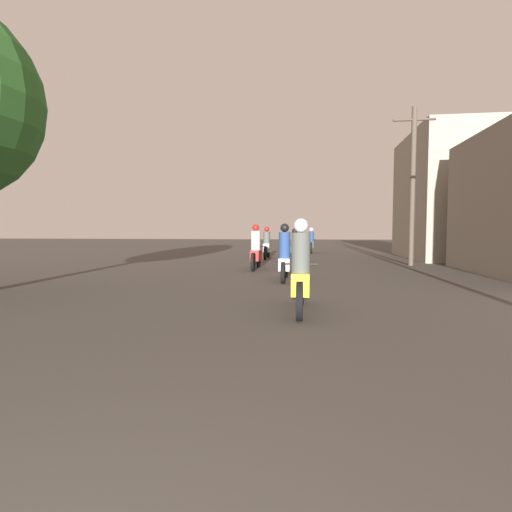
{
  "coord_description": "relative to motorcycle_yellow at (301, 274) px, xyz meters",
  "views": [
    {
      "loc": [
        0.84,
        -0.37,
        1.4
      ],
      "look_at": [
        -1.53,
        17.47,
        0.23
      ],
      "focal_mm": 28.0,
      "sensor_mm": 36.0,
      "label": 1
    }
  ],
  "objects": [
    {
      "name": "motorcycle_silver",
      "position": [
        -1.91,
        12.6,
        -0.01
      ],
      "size": [
        0.6,
        2.15,
        1.56
      ],
      "rotation": [
        0.0,
        0.0,
        -0.08
      ],
      "color": "black",
      "rests_on": "ground_plane"
    },
    {
      "name": "motorcycle_yellow",
      "position": [
        0.0,
        0.0,
        0.0
      ],
      "size": [
        0.6,
        2.01,
        1.6
      ],
      "rotation": [
        0.0,
        0.0,
        -0.11
      ],
      "color": "black",
      "rests_on": "ground_plane"
    },
    {
      "name": "motorcycle_green",
      "position": [
        -0.47,
        10.3,
        -0.05
      ],
      "size": [
        0.6,
        2.0,
        1.47
      ],
      "rotation": [
        0.0,
        0.0,
        0.12
      ],
      "color": "black",
      "rests_on": "ground_plane"
    },
    {
      "name": "motorcycle_black",
      "position": [
        0.27,
        17.8,
        -0.02
      ],
      "size": [
        0.6,
        2.09,
        1.55
      ],
      "rotation": [
        0.0,
        0.0,
        -0.17
      ],
      "color": "black",
      "rests_on": "ground_plane"
    },
    {
      "name": "motorcycle_white",
      "position": [
        -0.53,
        4.29,
        -0.01
      ],
      "size": [
        0.6,
        1.96,
        1.58
      ],
      "rotation": [
        0.0,
        0.0,
        0.13
      ],
      "color": "black",
      "rests_on": "ground_plane"
    },
    {
      "name": "building_right_far",
      "position": [
        7.48,
        14.1,
        2.42
      ],
      "size": [
        4.98,
        6.86,
        6.12
      ],
      "color": "gray",
      "rests_on": "ground_plane"
    },
    {
      "name": "utility_pole_far",
      "position": [
        4.14,
        9.6,
        2.6
      ],
      "size": [
        1.6,
        0.2,
        6.17
      ],
      "color": "#4C4238",
      "rests_on": "ground_plane"
    },
    {
      "name": "motorcycle_red",
      "position": [
        -1.74,
        7.27,
        -0.01
      ],
      "size": [
        0.6,
        2.11,
        1.61
      ],
      "rotation": [
        0.0,
        0.0,
        -0.1
      ],
      "color": "black",
      "rests_on": "ground_plane"
    }
  ]
}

